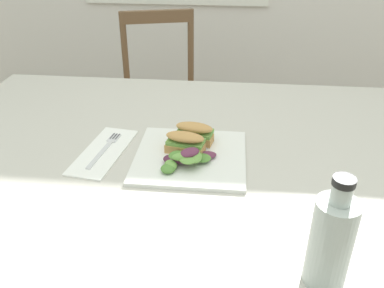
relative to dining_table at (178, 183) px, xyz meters
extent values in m
cube|color=#BCB7AD|center=(0.00, 0.00, 0.09)|extent=(1.44, 1.03, 0.03)
cube|color=#2D2D33|center=(-0.65, 0.45, -0.28)|extent=(0.07, 0.07, 0.71)
cube|color=#2D2D33|center=(0.65, 0.45, -0.28)|extent=(0.07, 0.07, 0.71)
cylinder|color=brown|center=(-0.32, 0.73, -0.42)|extent=(0.03, 0.03, 0.43)
cylinder|color=brown|center=(0.01, 0.82, -0.42)|extent=(0.03, 0.03, 0.43)
cylinder|color=brown|center=(-0.41, 1.06, -0.42)|extent=(0.03, 0.03, 0.43)
cylinder|color=brown|center=(-0.08, 1.15, -0.42)|extent=(0.03, 0.03, 0.43)
cube|color=brown|center=(-0.20, 0.94, -0.20)|extent=(0.49, 0.49, 0.02)
cylinder|color=brown|center=(-0.41, 1.07, 0.02)|extent=(0.03, 0.03, 0.42)
cylinder|color=brown|center=(-0.09, 1.16, 0.02)|extent=(0.03, 0.03, 0.42)
cube|color=brown|center=(-0.25, 1.11, 0.20)|extent=(0.36, 0.12, 0.06)
cube|color=white|center=(0.04, -0.03, 0.11)|extent=(0.28, 0.28, 0.01)
cube|color=tan|center=(0.02, -0.02, 0.12)|extent=(0.11, 0.06, 0.02)
cube|color=#6B9E47|center=(0.02, -0.01, 0.14)|extent=(0.10, 0.07, 0.01)
ellipsoid|color=tan|center=(0.02, -0.02, 0.16)|extent=(0.11, 0.06, 0.02)
cube|color=tan|center=(0.04, 0.04, 0.12)|extent=(0.11, 0.06, 0.02)
cube|color=#6B9E47|center=(0.04, 0.04, 0.14)|extent=(0.10, 0.07, 0.01)
ellipsoid|color=tan|center=(0.04, 0.04, 0.16)|extent=(0.11, 0.06, 0.02)
ellipsoid|color=#6B9E47|center=(0.00, -0.10, 0.12)|extent=(0.04, 0.05, 0.02)
ellipsoid|color=#518438|center=(-0.01, -0.12, 0.12)|extent=(0.04, 0.04, 0.02)
ellipsoid|color=#518438|center=(0.04, -0.08, 0.14)|extent=(0.05, 0.05, 0.01)
ellipsoid|color=#6B9E47|center=(0.04, -0.10, 0.14)|extent=(0.06, 0.06, 0.01)
ellipsoid|color=#6B9E47|center=(0.06, -0.08, 0.14)|extent=(0.03, 0.05, 0.02)
ellipsoid|color=#4C2338|center=(0.02, -0.08, 0.13)|extent=(0.05, 0.04, 0.01)
ellipsoid|color=#602D47|center=(0.04, -0.08, 0.15)|extent=(0.06, 0.06, 0.02)
ellipsoid|color=#518438|center=(0.07, -0.06, 0.12)|extent=(0.06, 0.06, 0.01)
ellipsoid|color=#4C2338|center=(0.00, -0.07, 0.12)|extent=(0.05, 0.04, 0.01)
ellipsoid|color=#602D47|center=(0.08, -0.04, 0.12)|extent=(0.07, 0.05, 0.01)
ellipsoid|color=#518438|center=(0.01, -0.06, 0.13)|extent=(0.06, 0.06, 0.02)
ellipsoid|color=#6B9E47|center=(0.02, -0.09, 0.14)|extent=(0.06, 0.04, 0.02)
cube|color=white|center=(-0.19, -0.03, 0.11)|extent=(0.14, 0.27, 0.00)
cube|color=silver|center=(-0.20, -0.05, 0.11)|extent=(0.03, 0.14, 0.00)
cube|color=silver|center=(-0.18, 0.04, 0.11)|extent=(0.03, 0.05, 0.00)
cube|color=#38383D|center=(-0.18, 0.05, 0.11)|extent=(0.01, 0.03, 0.00)
cube|color=#38383D|center=(-0.18, 0.05, 0.11)|extent=(0.01, 0.03, 0.00)
cube|color=#38383D|center=(-0.19, 0.05, 0.11)|extent=(0.01, 0.03, 0.00)
cylinder|color=black|center=(0.31, -0.41, 0.16)|extent=(0.07, 0.07, 0.12)
cylinder|color=#B2BCB7|center=(0.31, -0.41, 0.19)|extent=(0.07, 0.07, 0.17)
cylinder|color=#B2BCB7|center=(0.31, -0.41, 0.29)|extent=(0.03, 0.03, 0.03)
cylinder|color=black|center=(0.31, -0.41, 0.31)|extent=(0.04, 0.04, 0.01)
camera|label=1|loc=(0.13, -0.93, 0.66)|focal=38.51mm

